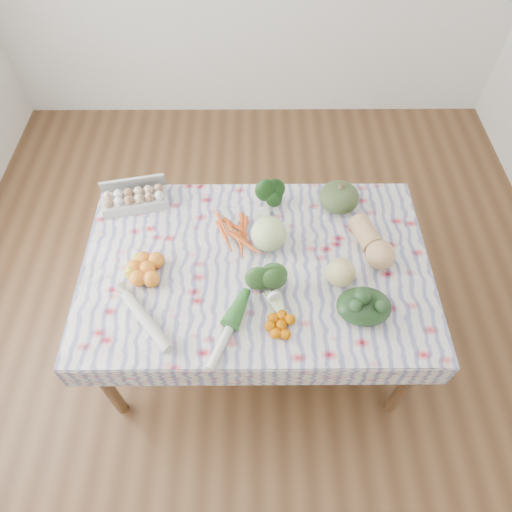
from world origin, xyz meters
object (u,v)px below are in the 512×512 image
cabbage (269,234)px  butternut_squash (373,241)px  dining_table (256,273)px  grapefruit (341,272)px  egg_carton (135,200)px  kabocha_squash (339,197)px

cabbage → butternut_squash: (0.49, -0.03, -0.02)m
dining_table → grapefruit: bearing=-14.8°
grapefruit → butternut_squash: bearing=45.8°
dining_table → grapefruit: size_ratio=11.92×
egg_carton → grapefruit: 1.11m
cabbage → butternut_squash: bearing=-4.0°
egg_carton → kabocha_squash: (1.05, -0.00, 0.02)m
egg_carton → grapefruit: size_ratio=2.49×
kabocha_squash → cabbage: bearing=-145.2°
grapefruit → egg_carton: bearing=154.9°
cabbage → butternut_squash: cabbage is taller
butternut_squash → grapefruit: (-0.17, -0.18, -0.00)m
dining_table → butternut_squash: size_ratio=5.38×
dining_table → grapefruit: 0.42m
dining_table → kabocha_squash: size_ratio=7.73×
cabbage → egg_carton: bearing=159.2°
cabbage → grapefruit: size_ratio=1.27×
dining_table → egg_carton: (-0.62, 0.37, 0.13)m
dining_table → egg_carton: egg_carton is taller
egg_carton → cabbage: cabbage is taller
dining_table → butternut_squash: (0.56, 0.08, 0.15)m
dining_table → cabbage: bearing=61.0°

